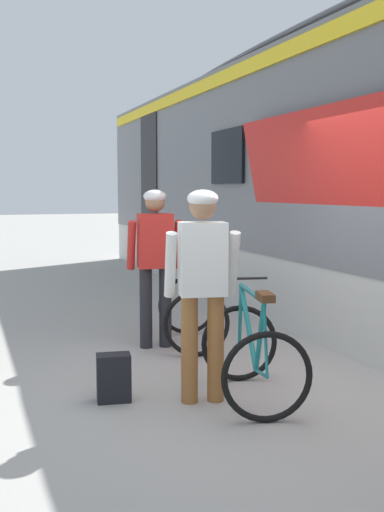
# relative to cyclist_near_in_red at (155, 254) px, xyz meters

# --- Properties ---
(ground_plane) EXTENTS (80.00, 80.00, 0.00)m
(ground_plane) POSITION_rel_cyclist_near_in_red_xyz_m (0.36, -1.82, -1.05)
(ground_plane) COLOR #A09E99
(cyclist_near_in_red) EXTENTS (0.64, 0.36, 1.76)m
(cyclist_near_in_red) POSITION_rel_cyclist_near_in_red_xyz_m (0.00, 0.00, 0.00)
(cyclist_near_in_red) COLOR #232328
(cyclist_near_in_red) RESTS_ON ground
(cyclist_far_in_white) EXTENTS (0.65, 0.39, 1.76)m
(cyclist_far_in_white) POSITION_rel_cyclist_near_in_red_xyz_m (-0.17, -1.82, 0.00)
(cyclist_far_in_white) COLOR #935B2D
(cyclist_far_in_white) RESTS_ON ground
(bicycle_near_red) EXTENTS (0.96, 1.22, 0.99)m
(bicycle_near_red) POSITION_rel_cyclist_near_in_red_xyz_m (0.41, -0.05, -0.65)
(bicycle_near_red) COLOR black
(bicycle_near_red) RESTS_ON ground
(bicycle_far_teal) EXTENTS (0.94, 1.21, 0.99)m
(bicycle_far_teal) POSITION_rel_cyclist_near_in_red_xyz_m (0.23, -1.94, -0.65)
(bicycle_far_teal) COLOR black
(bicycle_far_teal) RESTS_ON ground
(backpack_on_platform) EXTENTS (0.31, 0.22, 0.40)m
(backpack_on_platform) POSITION_rel_cyclist_near_in_red_xyz_m (-0.86, -1.55, -0.85)
(backpack_on_platform) COLOR black
(backpack_on_platform) RESTS_ON ground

